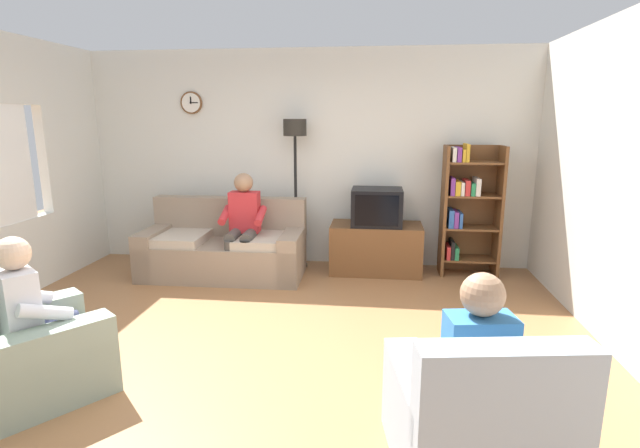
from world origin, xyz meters
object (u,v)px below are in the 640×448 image
Objects in this scene: tv at (377,207)px; armchair_near_bookshelf at (473,424)px; couch at (224,249)px; person_in_left_armchair at (35,309)px; tv_stand at (376,248)px; bookshelf at (467,207)px; person_on_couch at (243,221)px; person_in_right_armchair at (471,361)px; floor_lamp at (295,152)px; armchair_near_window at (27,356)px.

tv is 3.45m from armchair_near_bookshelf.
couch is 1.71× the size of person_in_left_armchair.
tv_stand is 1.19m from bookshelf.
person_on_couch is at bearing -165.24° from tv.
bookshelf is 3.43m from person_in_right_armchair.
person_on_couch is at bearing -135.28° from floor_lamp.
armchair_near_bookshelf is (2.34, -3.07, -0.02)m from couch.
bookshelf is (2.88, 0.39, 0.51)m from couch.
floor_lamp is (-2.07, 0.03, 0.63)m from bookshelf.
floor_lamp reaches higher than person_in_right_armchair.
person_on_couch is (-1.54, -0.41, -0.12)m from tv.
person_on_couch is at bearing 72.91° from armchair_near_window.
person_in_left_armchair reaches higher than armchair_near_bookshelf.
tv is 0.54× the size of person_in_left_armchair.
armchair_near_window is at bearing 173.79° from person_in_right_armchair.
couch is 3.86m from armchair_near_bookshelf.
tv is (1.81, 0.30, 0.51)m from couch.
bookshelf is 1.33× the size of armchair_near_window.
bookshelf is at bearing 10.91° from person_on_couch.
person_in_right_armchair is at bearing -54.47° from person_on_couch.
armchair_near_bookshelf is 0.80× the size of person_on_couch.
tv_stand is 1.53m from floor_lamp.
floor_lamp is 1.56× the size of armchair_near_window.
person_in_right_armchair is (0.51, -3.31, 0.31)m from tv_stand.
armchair_near_window is at bearing -113.15° from floor_lamp.
tv is 0.60× the size of armchair_near_bookshelf.
armchair_near_window is (-0.52, -2.68, -0.02)m from couch.
tv_stand is 0.59× the size of floor_lamp.
armchair_near_bookshelf is at bearing -7.93° from armchair_near_window.
bookshelf is at bearing 42.12° from armchair_near_window.
tv_stand is 0.98× the size of person_in_right_armchair.
person_in_left_armchair is (0.05, 0.07, 0.32)m from armchair_near_window.
bookshelf is 1.27× the size of person_on_couch.
bookshelf reaches higher than tv.
person_in_left_armchair is at bearing -138.07° from bookshelf.
armchair_near_window is at bearing -107.09° from person_on_couch.
armchair_near_bookshelf is (2.86, -0.40, 0.00)m from armchair_near_window.
person_on_couch is at bearing -164.40° from tv_stand.
couch is 1.71× the size of person_in_right_armchair.
person_on_couch is at bearing -169.09° from bookshelf.
armchair_near_bookshelf is 0.89× the size of person_in_right_armchair.
person_on_couch reaches higher than person_in_left_armchair.
floor_lamp is at bearing 173.01° from tv.
armchair_near_bookshelf is (0.53, -3.37, -0.53)m from tv.
bookshelf is 1.58× the size of armchair_near_bookshelf.
floor_lamp reaches higher than tv_stand.
floor_lamp is 1.65× the size of person_in_left_armchair.
bookshelf reaches higher than couch.
person_in_left_armchair is (-2.80, 0.47, 0.32)m from armchair_near_bookshelf.
tv is at bearing -174.83° from bookshelf.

